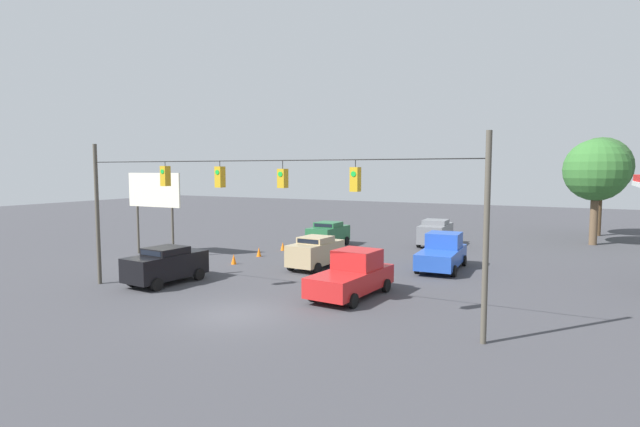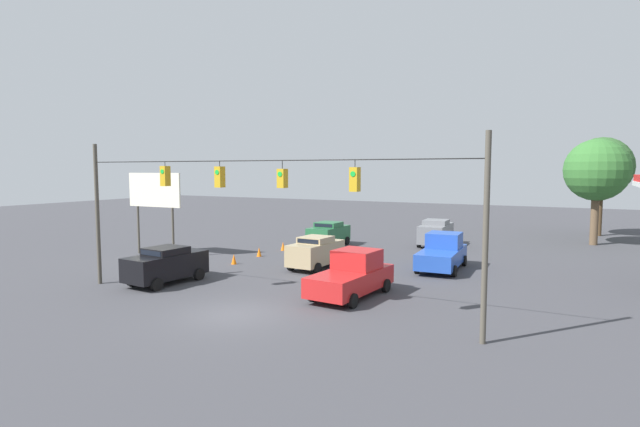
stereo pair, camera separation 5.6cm
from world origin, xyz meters
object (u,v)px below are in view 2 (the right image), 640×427
object	(u,v)px
overhead_signal_span	(250,203)
roadside_billboard	(154,195)
sedan_grey_oncoming_deep	(436,232)
traffic_cone_fifth	(302,241)
sedan_black_parked_shoulder	(166,264)
sedan_tan_withflow_mid	(316,252)
pickup_truck_blue_oncoming_far	(442,253)
traffic_cone_farthest	(320,236)
traffic_cone_second	(234,259)
sedan_green_withflow_far	(329,233)
traffic_cone_nearest	(203,267)
traffic_cone_third	(259,252)
tree_horizon_right	(602,167)
pickup_truck_red_crossing_near	(352,275)
traffic_cone_fourth	(283,246)
tree_horizon_left	(597,171)

from	to	relation	value
overhead_signal_span	roadside_billboard	bearing A→B (deg)	-29.55
sedan_grey_oncoming_deep	traffic_cone_fifth	world-z (taller)	sedan_grey_oncoming_deep
sedan_grey_oncoming_deep	traffic_cone_fifth	distance (m)	10.37
overhead_signal_span	sedan_black_parked_shoulder	bearing A→B (deg)	-14.36
overhead_signal_span	sedan_tan_withflow_mid	bearing A→B (deg)	-80.06
pickup_truck_blue_oncoming_far	traffic_cone_farthest	distance (m)	14.08
sedan_tan_withflow_mid	traffic_cone_farthest	bearing A→B (deg)	-63.57
traffic_cone_second	traffic_cone_fifth	xyz separation A→B (m)	(0.13, -8.80, 0.00)
sedan_green_withflow_far	traffic_cone_farthest	bearing A→B (deg)	-50.79
sedan_grey_oncoming_deep	traffic_cone_second	size ratio (longest dim) A/B	7.02
pickup_truck_blue_oncoming_far	traffic_cone_nearest	bearing A→B (deg)	31.47
traffic_cone_third	traffic_cone_fifth	world-z (taller)	same
pickup_truck_blue_oncoming_far	sedan_black_parked_shoulder	xyz separation A→B (m)	(11.76, 10.35, 0.01)
sedan_green_withflow_far	traffic_cone_fifth	xyz separation A→B (m)	(2.01, 0.57, -0.65)
traffic_cone_fifth	roadside_billboard	bearing A→B (deg)	52.45
tree_horizon_right	pickup_truck_red_crossing_near	bearing A→B (deg)	70.08
sedan_black_parked_shoulder	pickup_truck_red_crossing_near	bearing A→B (deg)	-167.63
roadside_billboard	traffic_cone_third	bearing A→B (deg)	-156.46
sedan_black_parked_shoulder	traffic_cone_nearest	bearing A→B (deg)	-86.44
traffic_cone_nearest	traffic_cone_third	xyz separation A→B (m)	(0.12, -5.80, 0.00)
sedan_black_parked_shoulder	tree_horizon_right	bearing A→B (deg)	-122.66
overhead_signal_span	sedan_grey_oncoming_deep	distance (m)	21.27
sedan_black_parked_shoulder	roadside_billboard	world-z (taller)	roadside_billboard
sedan_tan_withflow_mid	traffic_cone_fifth	xyz separation A→B (m)	(5.28, -7.59, -0.68)
sedan_tan_withflow_mid	tree_horizon_right	world-z (taller)	tree_horizon_right
traffic_cone_fifth	roadside_billboard	world-z (taller)	roadside_billboard
overhead_signal_span	sedan_black_parked_shoulder	size ratio (longest dim) A/B	4.37
sedan_green_withflow_far	roadside_billboard	xyz separation A→B (m)	(8.68, 9.23, 3.20)
traffic_cone_third	roadside_billboard	size ratio (longest dim) A/B	0.11
sedan_grey_oncoming_deep	traffic_cone_fifth	size ratio (longest dim) A/B	7.02
traffic_cone_third	tree_horizon_right	distance (m)	31.40
sedan_green_withflow_far	traffic_cone_second	world-z (taller)	sedan_green_withflow_far
sedan_grey_oncoming_deep	traffic_cone_third	world-z (taller)	sedan_grey_oncoming_deep
pickup_truck_blue_oncoming_far	traffic_cone_second	distance (m)	12.73
sedan_grey_oncoming_deep	sedan_tan_withflow_mid	world-z (taller)	sedan_grey_oncoming_deep
overhead_signal_span	pickup_truck_red_crossing_near	bearing A→B (deg)	-128.90
overhead_signal_span	pickup_truck_red_crossing_near	distance (m)	5.99
overhead_signal_span	sedan_black_parked_shoulder	xyz separation A→B (m)	(6.56, -1.68, -3.48)
traffic_cone_third	traffic_cone_fifth	xyz separation A→B (m)	(-0.06, -5.79, 0.00)
overhead_signal_span	tree_horizon_right	world-z (taller)	tree_horizon_right
sedan_tan_withflow_mid	pickup_truck_red_crossing_near	size ratio (longest dim) A/B	0.78
overhead_signal_span	tree_horizon_right	size ratio (longest dim) A/B	2.22
sedan_grey_oncoming_deep	traffic_cone_nearest	size ratio (longest dim) A/B	7.02
sedan_tan_withflow_mid	traffic_cone_fourth	bearing A→B (deg)	-41.88
traffic_cone_fifth	roadside_billboard	xyz separation A→B (m)	(6.66, 8.66, 3.85)
overhead_signal_span	traffic_cone_fourth	size ratio (longest dim) A/B	30.44
sedan_grey_oncoming_deep	pickup_truck_red_crossing_near	distance (m)	17.07
pickup_truck_red_crossing_near	tree_horizon_left	world-z (taller)	tree_horizon_left
traffic_cone_third	roadside_billboard	distance (m)	8.17
roadside_billboard	sedan_green_withflow_far	bearing A→B (deg)	-133.23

